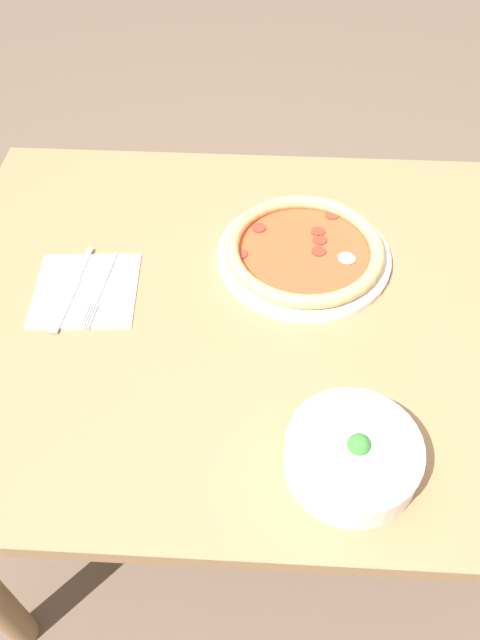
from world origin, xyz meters
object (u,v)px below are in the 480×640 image
object	(u,v)px
bowl	(353,454)
knife	(75,284)
pizza	(304,251)
fork	(101,288)

from	to	relation	value
bowl	knife	xyz separation A→B (m)	(0.46, -0.32, -0.03)
pizza	knife	size ratio (longest dim) A/B	1.55
bowl	fork	bearing A→B (deg)	-37.32
fork	knife	bearing A→B (deg)	-92.38
pizza	fork	bearing A→B (deg)	15.72
pizza	fork	size ratio (longest dim) A/B	1.76
pizza	fork	xyz separation A→B (m)	(0.36, 0.10, -0.01)
bowl	fork	xyz separation A→B (m)	(0.42, -0.32, -0.03)
bowl	fork	world-z (taller)	bowl
fork	knife	distance (m)	0.05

